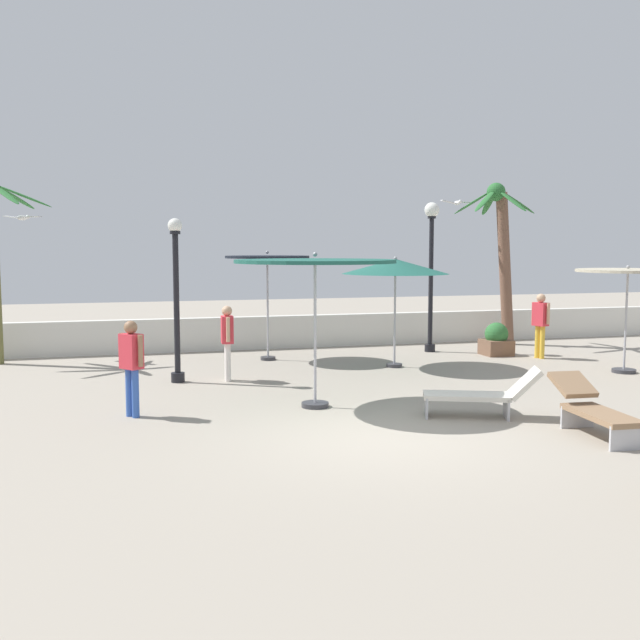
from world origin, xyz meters
The scene contains 17 objects.
ground_plane centered at (0.00, 0.00, 0.00)m, with size 56.00×56.00×0.00m, color #9E9384.
boundary_wall centered at (0.00, 9.61, 0.45)m, with size 25.20×0.30×0.89m, color silver.
patio_umbrella_0 centered at (-0.44, 2.10, 2.44)m, with size 2.79×2.79×2.71m.
patio_umbrella_1 centered at (-0.17, 7.59, 2.42)m, with size 2.06×2.06×2.70m.
patio_umbrella_2 centered at (2.46, 5.75, 2.33)m, with size 2.47×2.47×2.57m.
patio_umbrella_3 centered at (7.12, 3.66, 2.10)m, with size 2.22×2.22×2.39m.
palm_tree_1 centered at (6.80, 8.61, 2.83)m, with size 2.26×2.40×4.59m.
lamp_post_0 centered at (4.29, 7.84, 2.54)m, with size 0.39×0.39×3.96m.
lamp_post_1 centered at (-2.57, 5.14, 1.82)m, with size 0.29×0.29×3.37m.
lounge_chair_0 centered at (3.07, -0.83, 0.41)m, with size 0.69×1.88×0.81m.
lounge_chair_1 centered at (2.00, 0.62, 0.39)m, with size 1.96×1.21×0.84m.
guest_0 centered at (-1.55, 5.02, 0.95)m, with size 0.26×0.56×1.58m.
guest_1 centered at (6.47, 6.02, 0.98)m, with size 0.33×0.54×1.63m.
guest_3 centered at (-3.54, 2.18, 0.96)m, with size 0.41×0.47×1.60m.
seagull_0 centered at (5.72, 9.28, 4.05)m, with size 1.01×0.38×0.14m.
seagull_1 centered at (-5.93, 9.42, 3.52)m, with size 1.01×0.94×0.14m.
planter centered at (5.69, 6.81, 0.38)m, with size 0.70×0.70×0.85m.
Camera 1 is at (-3.73, -10.10, 2.81)m, focal length 41.18 mm.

